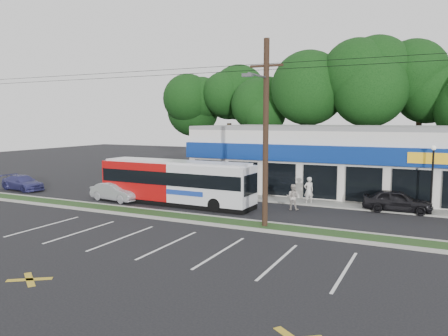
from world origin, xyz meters
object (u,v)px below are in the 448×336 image
utility_pole (262,127)px  metrobus (176,181)px  lamp_post (433,171)px  pedestrian_a (309,191)px  car_silver (116,192)px  car_blue (23,183)px  pedestrian_b (293,197)px  car_dark (397,201)px

utility_pole → metrobus: (-7.65, 3.57, -3.82)m
lamp_post → pedestrian_a: 7.82m
utility_pole → pedestrian_a: (0.55, 7.57, -4.46)m
metrobus → pedestrian_a: metrobus is taller
lamp_post → car_silver: size_ratio=1.06×
utility_pole → car_blue: utility_pole is taller
metrobus → car_silver: 4.77m
car_silver → metrobus: bearing=-72.7°
car_blue → pedestrian_a: (22.90, 4.42, 0.34)m
metrobus → pedestrian_a: size_ratio=5.91×
utility_pole → pedestrian_b: size_ratio=29.73×
car_silver → pedestrian_a: size_ratio=2.11×
pedestrian_a → pedestrian_b: 2.35m
car_silver → pedestrian_a: 13.68m
metrobus → pedestrian_a: 9.15m
utility_pole → pedestrian_b: 6.98m
car_dark → lamp_post: bearing=-84.6°
metrobus → car_blue: (-14.70, -0.42, -0.98)m
car_blue → car_silver: bearing=-84.8°
car_dark → car_silver: (-18.51, -4.81, -0.05)m
metrobus → car_blue: metrobus is taller
car_blue → metrobus: bearing=-81.0°
utility_pole → car_dark: bearing=50.5°
lamp_post → pedestrian_b: bearing=-162.1°
lamp_post → pedestrian_b: size_ratio=2.53×
metrobus → pedestrian_b: size_ratio=6.70×
car_dark → car_blue: 28.94m
car_dark → car_blue: car_dark is taller
pedestrian_b → utility_pole: bearing=84.9°
car_dark → pedestrian_b: 6.55m
lamp_post → car_dark: 2.76m
car_silver → pedestrian_b: bearing=-71.2°
utility_pole → pedestrian_a: 8.81m
lamp_post → car_dark: size_ratio=1.02×
car_dark → car_blue: bearing=95.3°
utility_pole → pedestrian_b: utility_pole is taller
car_silver → car_blue: size_ratio=0.95×
lamp_post → pedestrian_b: (-8.05, -2.61, -1.83)m
utility_pole → car_dark: 10.89m
metrobus → car_blue: size_ratio=2.66×
pedestrian_a → pedestrian_b: bearing=40.4°
metrobus → pedestrian_a: (8.20, 4.00, -0.64)m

